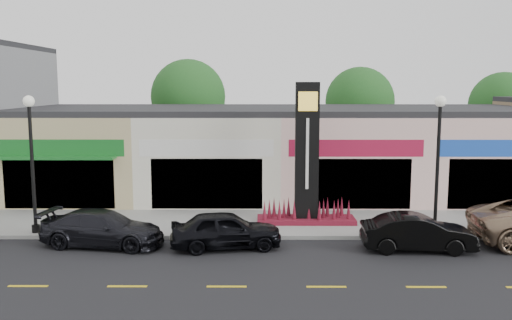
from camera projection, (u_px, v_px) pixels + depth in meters
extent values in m
plane|color=black|center=(232.00, 256.00, 19.25)|extent=(120.00, 120.00, 0.00)
cube|color=gray|center=(237.00, 223.00, 23.55)|extent=(52.00, 4.30, 0.15)
cube|color=gray|center=(234.00, 237.00, 21.32)|extent=(52.00, 0.20, 0.15)
cube|color=tan|center=(91.00, 153.00, 30.39)|extent=(7.00, 10.00, 4.50)
cube|color=#262628|center=(89.00, 110.00, 30.06)|extent=(7.00, 10.00, 0.30)
cube|color=black|center=(59.00, 184.00, 25.60)|extent=(5.25, 0.10, 2.40)
cube|color=#166622|center=(57.00, 148.00, 25.37)|extent=(6.30, 0.12, 0.80)
cube|color=#166622|center=(54.00, 158.00, 24.98)|extent=(5.60, 0.90, 0.12)
cube|color=beige|center=(215.00, 153.00, 30.35)|extent=(7.00, 10.00, 4.50)
cube|color=#262628|center=(215.00, 110.00, 30.02)|extent=(7.00, 10.00, 0.30)
cube|color=black|center=(207.00, 184.00, 25.56)|extent=(5.25, 0.10, 2.40)
cube|color=silver|center=(206.00, 148.00, 25.33)|extent=(6.30, 0.12, 0.80)
cube|color=beige|center=(340.00, 153.00, 30.30)|extent=(7.00, 10.00, 4.50)
cube|color=#262628|center=(341.00, 110.00, 29.97)|extent=(7.00, 10.00, 0.30)
cube|color=black|center=(355.00, 184.00, 25.52)|extent=(5.25, 0.10, 2.40)
cube|color=#A31537|center=(356.00, 148.00, 25.28)|extent=(6.30, 0.12, 0.80)
cube|color=beige|center=(465.00, 153.00, 30.26)|extent=(7.00, 10.00, 4.50)
cube|color=#262628|center=(467.00, 110.00, 29.93)|extent=(7.00, 10.00, 0.30)
cube|color=black|center=(504.00, 184.00, 25.47)|extent=(5.25, 0.10, 2.40)
cube|color=blue|center=(506.00, 148.00, 25.24)|extent=(6.30, 0.12, 0.80)
cylinder|color=#382619|center=(189.00, 148.00, 38.38)|extent=(0.36, 0.36, 3.15)
sphere|color=#164919|center=(188.00, 96.00, 37.88)|extent=(5.20, 5.20, 5.20)
cylinder|color=#382619|center=(358.00, 150.00, 38.32)|extent=(0.36, 0.36, 2.97)
sphere|color=#164919|center=(360.00, 101.00, 37.85)|extent=(4.80, 4.80, 4.80)
cylinder|color=#382619|center=(500.00, 151.00, 38.27)|extent=(0.36, 0.36, 2.80)
sphere|color=#164919|center=(503.00, 105.00, 37.82)|extent=(4.60, 4.60, 4.60)
cylinder|color=black|center=(36.00, 229.00, 21.74)|extent=(0.32, 0.32, 0.30)
cylinder|color=black|center=(32.00, 167.00, 21.40)|extent=(0.14, 0.14, 5.00)
sphere|color=silver|center=(29.00, 101.00, 21.04)|extent=(0.44, 0.44, 0.44)
cylinder|color=black|center=(435.00, 229.00, 21.64)|extent=(0.32, 0.32, 0.30)
cylinder|color=black|center=(437.00, 168.00, 21.30)|extent=(0.14, 0.14, 5.00)
sphere|color=silver|center=(441.00, 101.00, 20.94)|extent=(0.44, 0.44, 0.44)
cube|color=maroon|center=(306.00, 220.00, 23.36)|extent=(4.20, 1.30, 0.20)
cube|color=black|center=(307.00, 153.00, 22.96)|extent=(1.00, 0.40, 6.00)
cube|color=yellow|center=(308.00, 101.00, 22.44)|extent=(0.80, 0.05, 0.80)
cube|color=silver|center=(307.00, 154.00, 22.75)|extent=(0.12, 0.04, 3.00)
imported|color=black|center=(103.00, 228.00, 20.36)|extent=(2.55, 4.86, 1.34)
imported|color=black|center=(226.00, 230.00, 20.05)|extent=(2.26, 4.30, 1.40)
imported|color=black|center=(418.00, 233.00, 19.76)|extent=(1.59, 4.12, 1.34)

